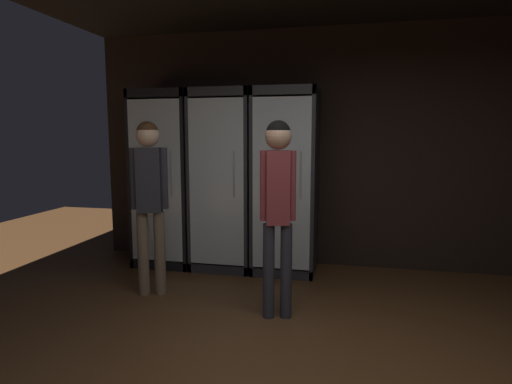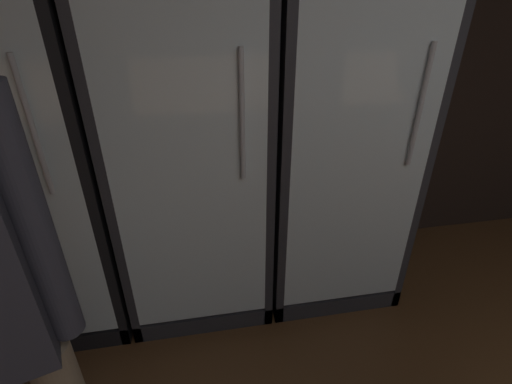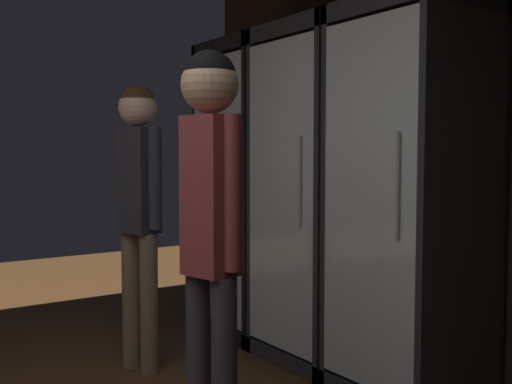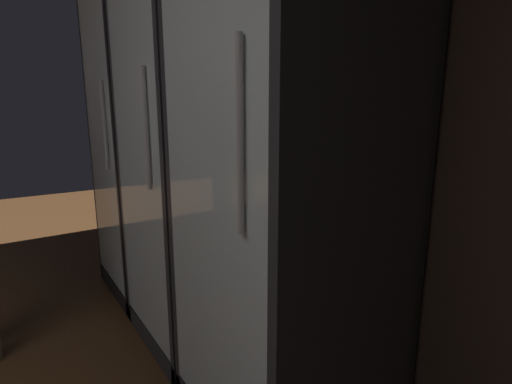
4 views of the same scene
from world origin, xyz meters
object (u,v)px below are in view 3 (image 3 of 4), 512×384
(cooler_far_left, at_px, (260,192))
(cooler_left, at_px, (326,197))
(cooler_center, at_px, (417,206))
(shopper_far, at_px, (210,209))
(shopper_near, at_px, (139,192))

(cooler_far_left, relative_size, cooler_left, 1.00)
(cooler_center, height_order, shopper_far, cooler_center)
(cooler_left, bearing_deg, cooler_far_left, -179.94)
(cooler_center, bearing_deg, cooler_left, 179.82)
(cooler_far_left, height_order, shopper_near, cooler_far_left)
(cooler_left, bearing_deg, cooler_center, -0.18)
(cooler_far_left, xyz_separation_m, shopper_far, (1.58, -1.34, 0.06))
(cooler_far_left, relative_size, cooler_center, 1.00)
(cooler_left, relative_size, cooler_center, 1.00)
(cooler_center, bearing_deg, shopper_near, -137.48)
(cooler_center, height_order, shopper_near, cooler_center)
(cooler_center, distance_m, shopper_near, 1.58)
(cooler_far_left, relative_size, shopper_far, 1.24)
(cooler_far_left, bearing_deg, cooler_center, -0.06)
(cooler_left, height_order, shopper_far, cooler_left)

